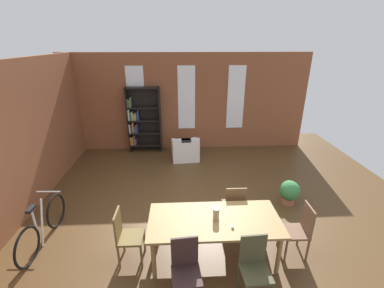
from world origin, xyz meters
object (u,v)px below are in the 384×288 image
(vase_on_table, at_px, (216,214))
(dining_chair_head_right, at_px, (299,229))
(potted_plant_by_shelf, at_px, (289,192))
(dining_chair_far_right, at_px, (234,205))
(armchair_white, at_px, (185,150))
(dining_chair_near_left, at_px, (186,268))
(dining_table, at_px, (214,223))
(dining_chair_near_right, at_px, (254,266))
(bookshelf_tall, at_px, (142,120))
(dining_chair_head_left, at_px, (126,235))
(bicycle_second, at_px, (43,226))

(vase_on_table, bearing_deg, dining_chair_head_right, -0.08)
(dining_chair_head_right, relative_size, potted_plant_by_shelf, 1.71)
(dining_chair_far_right, distance_m, armchair_white, 3.36)
(armchair_white, bearing_deg, dining_chair_near_left, -91.33)
(dining_table, relative_size, potted_plant_by_shelf, 3.84)
(dining_chair_far_right, xyz_separation_m, potted_plant_by_shelf, (1.41, 0.74, -0.21))
(dining_table, relative_size, dining_chair_near_right, 2.24)
(dining_table, height_order, potted_plant_by_shelf, dining_table)
(armchair_white, height_order, potted_plant_by_shelf, armchair_white)
(dining_chair_head_right, distance_m, armchair_white, 4.36)
(dining_chair_near_left, bearing_deg, bookshelf_tall, 103.26)
(dining_chair_near_left, xyz_separation_m, dining_chair_near_right, (0.96, 0.00, 0.00))
(dining_chair_near_left, relative_size, dining_chair_head_left, 1.00)
(dining_chair_near_right, height_order, dining_chair_head_left, same)
(bicycle_second, bearing_deg, dining_chair_head_left, -17.22)
(dining_chair_head_right, xyz_separation_m, armchair_white, (-1.81, 3.95, -0.23))
(dining_chair_near_right, distance_m, bicycle_second, 3.70)
(vase_on_table, xyz_separation_m, dining_chair_near_right, (0.45, -0.71, -0.35))
(dining_chair_head_left, bearing_deg, potted_plant_by_shelf, 23.57)
(dining_chair_near_right, distance_m, dining_chair_head_right, 1.20)
(dining_table, xyz_separation_m, potted_plant_by_shelf, (1.89, 1.45, -0.39))
(dining_chair_near_left, xyz_separation_m, bookshelf_tall, (-1.27, 5.38, 0.53))
(dining_table, xyz_separation_m, armchair_white, (-0.38, 3.95, -0.41))
(dining_chair_head_left, bearing_deg, dining_chair_near_left, -36.94)
(vase_on_table, height_order, dining_chair_head_left, vase_on_table)
(dining_chair_near_left, distance_m, dining_chair_far_right, 1.72)
(dining_chair_near_left, relative_size, potted_plant_by_shelf, 1.71)
(dining_table, relative_size, bicycle_second, 1.31)
(dining_chair_near_right, bearing_deg, dining_chair_near_left, -179.99)
(potted_plant_by_shelf, bearing_deg, bicycle_second, -168.95)
(dining_chair_head_left, distance_m, bicycle_second, 1.67)
(dining_chair_head_left, height_order, dining_chair_far_right, same)
(dining_chair_near_left, relative_size, bookshelf_tall, 0.45)
(potted_plant_by_shelf, bearing_deg, dining_table, -142.45)
(dining_table, height_order, dining_chair_far_right, dining_chair_far_right)
(dining_chair_near_right, xyz_separation_m, dining_chair_head_left, (-1.91, 0.72, 0.00))
(armchair_white, bearing_deg, potted_plant_by_shelf, -47.81)
(dining_chair_head_left, height_order, dining_chair_head_right, same)
(dining_table, relative_size, dining_chair_head_left, 2.24)
(dining_chair_near_right, distance_m, armchair_white, 4.75)
(dining_chair_head_left, xyz_separation_m, dining_chair_head_right, (2.87, -0.00, 0.00))
(dining_chair_head_left, relative_size, potted_plant_by_shelf, 1.71)
(dining_chair_head_left, bearing_deg, dining_chair_far_right, 20.43)
(dining_chair_head_left, bearing_deg, bicycle_second, 162.78)
(dining_chair_near_right, bearing_deg, armchair_white, 100.35)
(dining_chair_near_left, relative_size, dining_chair_far_right, 1.00)
(bookshelf_tall, xyz_separation_m, bicycle_second, (-1.27, -4.18, -0.71))
(dining_chair_far_right, bearing_deg, vase_on_table, -122.55)
(armchair_white, height_order, bicycle_second, bicycle_second)
(bookshelf_tall, bearing_deg, dining_chair_far_right, -60.56)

